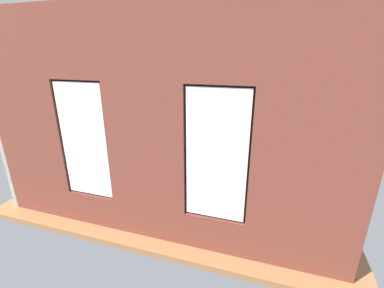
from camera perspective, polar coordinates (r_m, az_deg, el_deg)
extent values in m
cube|color=#99663D|center=(6.68, 0.82, -6.64)|extent=(6.59, 5.83, 0.10)
cube|color=brown|center=(3.42, 25.41, -1.20)|extent=(1.46, 0.16, 3.56)
cube|color=brown|center=(3.82, -10.37, 2.39)|extent=(1.25, 0.16, 3.56)
cube|color=brown|center=(5.26, -32.80, 4.25)|extent=(1.46, 0.16, 3.56)
cube|color=brown|center=(4.17, 4.96, -19.01)|extent=(0.91, 0.16, 0.58)
cube|color=brown|center=(3.28, 6.44, 22.15)|extent=(0.91, 0.16, 1.05)
cube|color=white|center=(3.50, 5.40, -3.00)|extent=(0.85, 0.03, 1.88)
cube|color=#38281E|center=(3.55, 5.62, -2.65)|extent=(0.91, 0.04, 1.94)
cube|color=brown|center=(5.00, -20.62, -13.16)|extent=(0.91, 0.16, 0.58)
cube|color=brown|center=(4.29, -25.16, 19.87)|extent=(0.91, 0.16, 1.05)
cube|color=white|center=(4.45, -22.81, 0.47)|extent=(0.85, 0.03, 1.88)
cube|color=#38281E|center=(4.50, -22.33, 0.71)|extent=(0.91, 0.04, 1.94)
cube|color=tan|center=(4.41, -8.78, -12.74)|extent=(3.27, 0.24, 0.06)
cube|color=black|center=(3.85, -9.91, 5.29)|extent=(0.45, 0.03, 0.58)
cube|color=#A33875|center=(3.86, -9.80, 5.34)|extent=(0.39, 0.01, 0.52)
cube|color=silver|center=(7.35, -22.44, 9.34)|extent=(0.10, 4.83, 3.56)
cube|color=black|center=(5.19, -9.46, -11.85)|extent=(1.75, 0.85, 0.42)
cube|color=black|center=(4.75, -11.52, -9.58)|extent=(1.75, 0.24, 0.38)
cube|color=black|center=(4.76, -1.29, -10.29)|extent=(0.22, 0.85, 0.24)
cube|color=black|center=(5.41, -16.95, -7.38)|extent=(0.22, 0.85, 0.24)
cube|color=black|center=(4.96, -5.99, -9.66)|extent=(0.60, 0.65, 0.12)
cube|color=black|center=(5.23, -12.66, -8.40)|extent=(0.60, 0.65, 0.12)
cube|color=black|center=(5.84, 20.91, -9.18)|extent=(0.89, 1.80, 0.42)
cube|color=black|center=(5.70, 24.65, -5.94)|extent=(0.28, 1.79, 0.38)
cube|color=black|center=(6.43, 21.18, -3.54)|extent=(0.86, 0.24, 0.24)
cube|color=black|center=(5.01, 21.41, -10.14)|extent=(0.86, 0.24, 0.24)
cube|color=black|center=(6.03, 20.81, -5.41)|extent=(0.66, 0.63, 0.12)
cube|color=black|center=(5.42, 20.85, -8.24)|extent=(0.66, 0.63, 0.12)
cube|color=#A87547|center=(6.60, 2.04, -2.66)|extent=(1.58, 0.74, 0.04)
cube|color=#A87547|center=(6.82, 8.65, -4.06)|extent=(0.07, 0.07, 0.38)
cube|color=#A87547|center=(7.17, -2.90, -2.68)|extent=(0.07, 0.07, 0.38)
cube|color=#A87547|center=(6.26, 7.67, -6.22)|extent=(0.07, 0.07, 0.38)
cube|color=#A87547|center=(6.64, -4.80, -4.58)|extent=(0.07, 0.07, 0.38)
cylinder|color=#B23D38|center=(6.71, 0.65, -1.63)|extent=(0.08, 0.08, 0.10)
cylinder|color=#B7333D|center=(6.45, 2.78, -2.53)|extent=(0.08, 0.08, 0.11)
cylinder|color=brown|center=(6.62, -2.16, -2.03)|extent=(0.12, 0.12, 0.08)
sphere|color=#286B2D|center=(6.58, -2.17, -1.14)|extent=(0.15, 0.15, 0.15)
cube|color=#B2B2B7|center=(6.59, 2.04, -2.41)|extent=(0.13, 0.17, 0.02)
cube|color=#59595B|center=(6.61, 5.97, -2.43)|extent=(0.15, 0.16, 0.02)
cube|color=black|center=(7.76, -17.98, -1.20)|extent=(1.25, 0.42, 0.56)
cube|color=black|center=(7.66, -18.22, 0.94)|extent=(0.49, 0.20, 0.05)
cube|color=black|center=(7.64, -18.26, 1.33)|extent=(0.06, 0.04, 0.06)
cube|color=black|center=(7.55, -18.53, 3.80)|extent=(1.12, 0.04, 0.62)
cube|color=black|center=(7.57, -18.43, 3.85)|extent=(1.07, 0.01, 0.57)
cylinder|color=gray|center=(4.83, 5.26, -15.08)|extent=(0.28, 0.28, 0.30)
cylinder|color=brown|center=(4.59, 5.43, -10.43)|extent=(0.05, 0.05, 0.60)
cone|color=#1E5B28|center=(4.38, 2.45, -4.36)|extent=(0.63, 0.26, 0.56)
cone|color=#1E5B28|center=(4.22, 3.98, -4.40)|extent=(0.42, 0.51, 0.65)
cone|color=#1E5B28|center=(4.15, 6.14, -5.65)|extent=(0.38, 0.61, 0.59)
cone|color=#1E5B28|center=(4.26, 8.50, -5.15)|extent=(0.62, 0.32, 0.57)
cone|color=#1E5B28|center=(4.39, 8.56, -4.22)|extent=(0.60, 0.37, 0.59)
cone|color=#1E5B28|center=(4.50, 6.75, -3.15)|extent=(0.30, 0.55, 0.63)
cone|color=#1E5B28|center=(4.54, 4.75, -3.20)|extent=(0.45, 0.58, 0.60)
cylinder|color=beige|center=(5.70, -20.88, -10.56)|extent=(0.26, 0.26, 0.31)
cylinder|color=brown|center=(5.54, -21.30, -7.45)|extent=(0.05, 0.05, 0.38)
cone|color=#337F38|center=(5.53, -22.92, -3.59)|extent=(0.48, 0.24, 0.46)
cone|color=#337F38|center=(5.34, -23.53, -4.52)|extent=(0.36, 0.49, 0.45)
cone|color=#337F38|center=(5.23, -21.94, -4.86)|extent=(0.39, 0.48, 0.45)
cone|color=#337F38|center=(5.28, -20.73, -4.09)|extent=(0.44, 0.23, 0.49)
cone|color=#337F38|center=(5.46, -20.05, -3.54)|extent=(0.36, 0.48, 0.46)
cone|color=#337F38|center=(5.52, -21.81, -3.17)|extent=(0.38, 0.42, 0.50)
cylinder|color=#9E5638|center=(7.54, 7.07, -2.56)|extent=(0.14, 0.14, 0.17)
cylinder|color=brown|center=(7.49, 7.11, -1.67)|extent=(0.02, 0.02, 0.08)
ellipsoid|color=#3D8E42|center=(7.44, 7.17, -0.49)|extent=(0.28, 0.28, 0.25)
cylinder|color=#47423D|center=(8.14, 21.73, -1.33)|extent=(0.33, 0.33, 0.39)
cylinder|color=brown|center=(8.00, 22.14, 1.83)|extent=(0.06, 0.06, 0.55)
cone|color=#337F38|center=(7.85, 21.58, 5.38)|extent=(0.43, 0.20, 0.53)
cone|color=#337F38|center=(7.72, 21.76, 4.73)|extent=(0.42, 0.50, 0.46)
cone|color=#337F38|center=(7.73, 22.75, 4.97)|extent=(0.19, 0.44, 0.52)
cone|color=#337F38|center=(7.80, 23.86, 4.56)|extent=(0.51, 0.40, 0.45)
cone|color=#337F38|center=(7.98, 23.76, 5.00)|extent=(0.51, 0.34, 0.48)
cone|color=#337F38|center=(8.03, 22.75, 5.46)|extent=(0.24, 0.45, 0.52)
cone|color=#337F38|center=(8.02, 21.87, 5.42)|extent=(0.37, 0.48, 0.50)
cylinder|color=beige|center=(6.70, -19.30, -5.70)|extent=(0.28, 0.28, 0.33)
cylinder|color=brown|center=(6.58, -19.57, -3.38)|extent=(0.05, 0.05, 0.25)
cone|color=#1E5B28|center=(6.59, -21.40, -0.97)|extent=(0.54, 0.24, 0.45)
cone|color=#1E5B28|center=(6.43, -21.07, -0.84)|extent=(0.38, 0.46, 0.53)
cone|color=#1E5B28|center=(6.31, -19.87, -1.33)|extent=(0.43, 0.49, 0.50)
cone|color=#1E5B28|center=(6.34, -18.66, -1.28)|extent=(0.53, 0.26, 0.47)
cone|color=#1E5B28|center=(6.57, -18.32, -0.60)|extent=(0.38, 0.54, 0.46)
cone|color=#1E5B28|center=(6.67, -19.32, -0.50)|extent=(0.34, 0.55, 0.45)
cylinder|color=#9E5638|center=(9.05, -9.93, 1.75)|extent=(0.35, 0.35, 0.37)
cylinder|color=brown|center=(8.99, -10.02, 3.16)|extent=(0.05, 0.05, 0.09)
ellipsoid|color=#1E5B28|center=(8.91, -10.13, 5.09)|extent=(0.63, 0.63, 0.54)
cylinder|color=gray|center=(7.10, 17.61, -4.86)|extent=(0.17, 0.17, 0.15)
cylinder|color=brown|center=(7.03, 17.75, -3.62)|extent=(0.03, 0.03, 0.18)
ellipsoid|color=#286B2D|center=(6.95, 17.94, -1.87)|extent=(0.36, 0.36, 0.28)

